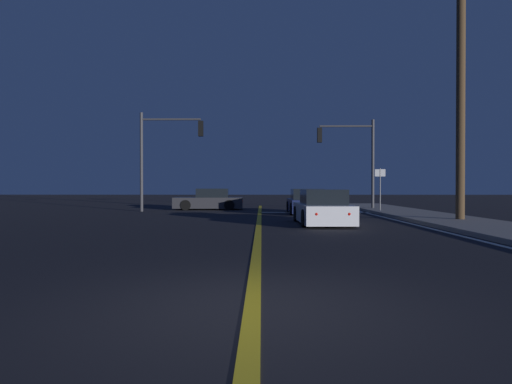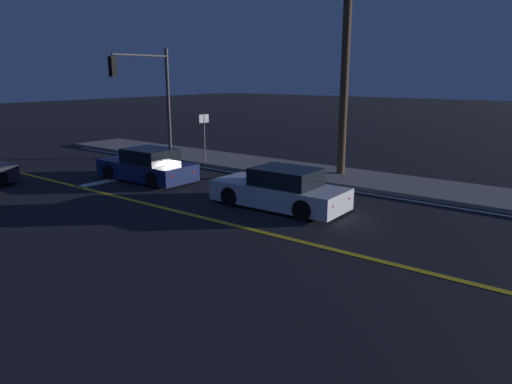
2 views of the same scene
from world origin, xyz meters
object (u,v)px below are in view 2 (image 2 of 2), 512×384
object	(u,v)px
car_far_approaching_white	(280,190)
utility_pole_right	(346,39)
car_parked_curb_navy	(147,166)
traffic_signal_near_right	(149,87)
street_sign_corner	(204,130)

from	to	relation	value
car_far_approaching_white	utility_pole_right	world-z (taller)	utility_pole_right
car_parked_curb_navy	traffic_signal_near_right	xyz separation A→B (m)	(3.20, 3.46, 3.13)
car_parked_curb_navy	traffic_signal_near_right	size ratio (longest dim) A/B	0.79
car_parked_curb_navy	street_sign_corner	xyz separation A→B (m)	(4.15, 0.66, 1.08)
traffic_signal_near_right	street_sign_corner	world-z (taller)	traffic_signal_near_right
car_parked_curb_navy	traffic_signal_near_right	bearing A→B (deg)	46.95
traffic_signal_near_right	street_sign_corner	size ratio (longest dim) A/B	2.26
car_far_approaching_white	utility_pole_right	xyz separation A→B (m)	(5.62, 0.72, 5.09)
utility_pole_right	car_far_approaching_white	bearing A→B (deg)	-172.66
car_far_approaching_white	utility_pole_right	bearing A→B (deg)	5.93
car_parked_curb_navy	traffic_signal_near_right	distance (m)	5.66
car_parked_curb_navy	street_sign_corner	distance (m)	4.34
car_far_approaching_white	street_sign_corner	size ratio (longest dim) A/B	1.87
traffic_signal_near_right	utility_pole_right	bearing A→B (deg)	103.90
utility_pole_right	street_sign_corner	size ratio (longest dim) A/B	4.47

